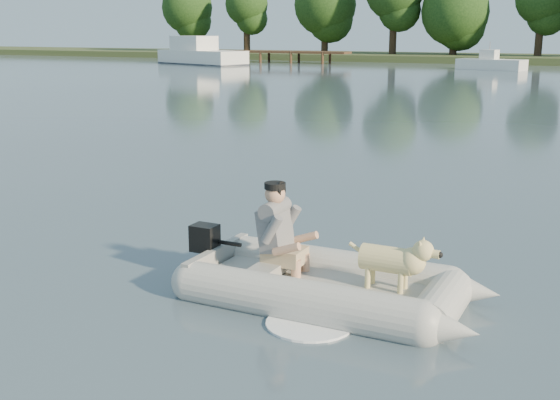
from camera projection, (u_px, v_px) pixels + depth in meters
The scene contains 8 objects.
water at pixel (228, 300), 7.83m from camera, with size 160.00×160.00×0.00m, color slate.
dock at pixel (255, 56), 64.16m from camera, with size 18.00×2.00×1.04m, color #4C331E, non-canonical shape.
dinghy at pixel (330, 251), 7.71m from camera, with size 4.35×2.70×1.36m, color #A7A7A1, non-canonical shape.
man at pixel (277, 226), 8.01m from camera, with size 0.71×0.61×1.05m, color slate, non-canonical shape.
dog at pixel (387, 264), 7.50m from camera, with size 0.91×0.32×0.61m, color #D4C27A, non-canonical shape.
outboard_motor at pixel (205, 254), 8.48m from camera, with size 0.41×0.28×0.77m, color black, non-canonical shape.
cabin_cruiser at pixel (202, 50), 59.56m from camera, with size 9.09×3.24×2.81m, color white, non-canonical shape.
motorboat at pixel (492, 56), 51.84m from camera, with size 5.07×1.95×2.14m, color white, non-canonical shape.
Camera 1 is at (3.61, -6.42, 2.95)m, focal length 45.00 mm.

